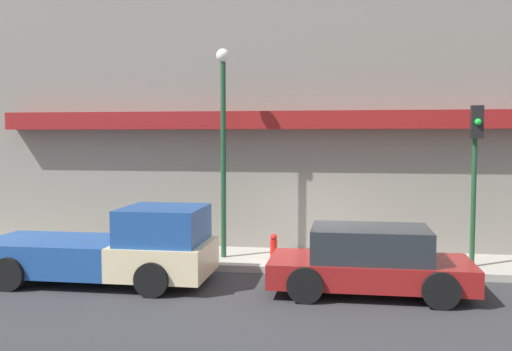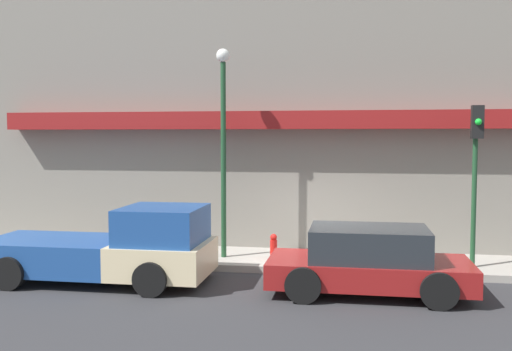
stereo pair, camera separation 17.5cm
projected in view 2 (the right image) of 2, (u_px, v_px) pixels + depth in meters
ground_plane at (307, 275)px, 13.97m from camera, size 80.00×80.00×0.00m
sidewalk at (311, 261)px, 15.15m from camera, size 36.00×2.41×0.18m
building at (318, 117)px, 17.51m from camera, size 19.80×3.80×10.17m
pickup_truck at (113, 249)px, 13.26m from camera, size 5.30×2.24×1.80m
parked_car at (369, 261)px, 12.30m from camera, size 4.32×2.12×1.45m
fire_hydrant at (274, 247)px, 14.92m from camera, size 0.19×0.19×0.68m
street_lamp at (223, 128)px, 15.05m from camera, size 0.36×0.36×5.52m
traffic_light at (476, 157)px, 13.82m from camera, size 0.28×0.42×3.97m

